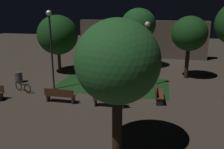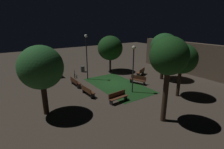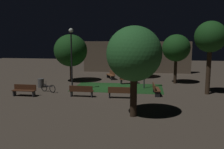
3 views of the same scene
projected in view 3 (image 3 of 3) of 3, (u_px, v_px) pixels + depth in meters
ground_plane at (109, 88)px, 21.78m from camera, size 60.00×60.00×0.00m
grass_lawn at (118, 88)px, 21.76m from camera, size 7.99×4.38×0.01m
bench_lawn_edge at (81, 91)px, 18.23m from camera, size 1.80×0.48×0.88m
bench_by_lamp at (120, 92)px, 17.77m from camera, size 1.82×0.57×0.88m
bench_front_left at (111, 75)px, 26.48m from camera, size 1.24×1.82×0.88m
bench_front_right at (156, 89)px, 18.92m from camera, size 0.62×1.83×0.88m
bench_near_trees at (24, 90)px, 18.51m from camera, size 1.80×0.48×0.88m
bench_corner at (129, 79)px, 23.69m from camera, size 1.85×1.13×0.88m
tree_right_canopy at (210, 38)px, 18.58m from camera, size 2.41×2.41×5.76m
tree_tall_center at (71, 51)px, 24.50m from camera, size 3.37×3.37×4.84m
tree_left_canopy at (176, 48)px, 23.38m from camera, size 2.69×2.69×4.82m
tree_lawn_side at (135, 43)px, 26.58m from camera, size 3.10×3.10×5.39m
tree_back_right at (134, 54)px, 13.22m from camera, size 3.07×3.07×5.09m
lamp_post_path_center at (145, 54)px, 21.04m from camera, size 0.36×0.36×4.52m
lamp_post_plaza_west at (71, 49)px, 20.11m from camera, size 0.36×0.36×5.26m
trash_bin at (41, 83)px, 21.87m from camera, size 0.56×0.56×0.80m
bicycle at (48, 88)px, 19.92m from camera, size 1.52×0.66×0.93m
building_wall_backdrop at (136, 57)px, 31.57m from camera, size 13.98×0.80×4.06m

